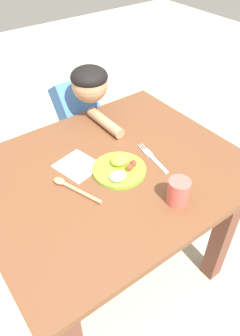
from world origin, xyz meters
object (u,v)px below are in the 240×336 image
at_px(plate, 120,168).
at_px(fork, 153,159).
at_px(person, 81,136).
at_px(spoon, 72,188).
at_px(drinking_cup, 178,192).

distance_m(plate, fork, 0.15).
bearing_deg(fork, person, 11.04).
height_order(plate, person, person).
bearing_deg(fork, spoon, 90.97).
height_order(plate, spoon, plate).
bearing_deg(drinking_cup, person, 85.32).
distance_m(spoon, drinking_cup, 0.38).
bearing_deg(person, drinking_cup, 85.32).
bearing_deg(spoon, drinking_cup, -155.36).
bearing_deg(plate, person, 76.36).
xyz_separation_m(drinking_cup, person, (0.06, 0.77, -0.24)).
bearing_deg(person, spoon, 56.88).
height_order(fork, spoon, spoon).
distance_m(plate, drinking_cup, 0.26).
xyz_separation_m(spoon, person, (0.33, 0.50, -0.20)).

